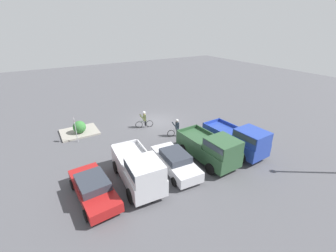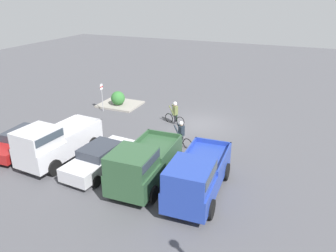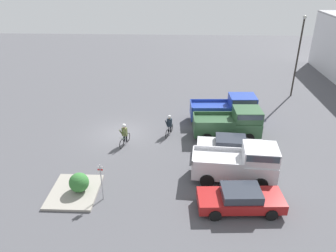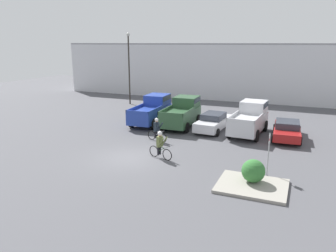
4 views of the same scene
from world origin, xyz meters
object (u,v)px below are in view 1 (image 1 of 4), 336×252
Objects in this scene: sedan_1 at (93,188)px; pickup_truck_0 at (239,139)px; pickup_truck_2 at (139,169)px; cyclist_1 at (177,127)px; shrub at (79,127)px; pickup_truck_1 at (211,148)px; sedan_0 at (175,161)px; fire_lane_sign at (75,127)px; cyclist_0 at (144,119)px.

pickup_truck_0 is at bearing 176.61° from sedan_1.
cyclist_1 is at bearing -141.51° from pickup_truck_2.
pickup_truck_0 is at bearing 178.18° from pickup_truck_2.
pickup_truck_1 is at bearing 126.95° from shrub.
pickup_truck_2 is (2.83, 0.24, 0.52)m from sedan_0.
fire_lane_sign is at bearing -57.12° from sedan_0.
fire_lane_sign is at bearing 70.70° from shrub.
cyclist_1 is 8.81m from fire_lane_sign.
sedan_1 is 2.02× the size of fire_lane_sign.
cyclist_1 is (-8.57, -4.22, 0.19)m from sedan_1.
sedan_0 is 2.77× the size of cyclist_1.
sedan_1 is (8.41, -0.61, -0.52)m from pickup_truck_1.
cyclist_0 is 6.37m from fire_lane_sign.
cyclist_1 is 1.48× the size of shrub.
pickup_truck_1 is 3.01× the size of cyclist_1.
cyclist_0 is 3.68m from cyclist_1.
pickup_truck_2 reaches higher than fire_lane_sign.
cyclist_0 is at bearing -132.54° from sedan_1.
pickup_truck_0 is 2.33× the size of fire_lane_sign.
pickup_truck_1 is 8.45m from sedan_1.
fire_lane_sign is (2.26, -8.11, 0.19)m from pickup_truck_2.
sedan_0 is 4.08× the size of shrub.
pickup_truck_2 is at bearing 62.57° from cyclist_0.
shrub is (4.57, -9.37, 0.02)m from sedan_0.
pickup_truck_0 is at bearing 135.92° from shrub.
sedan_1 is 4.10× the size of shrub.
fire_lane_sign reaches higher than pickup_truck_1.
cyclist_1 is at bearing -124.19° from sedan_0.
pickup_truck_0 reaches higher than sedan_0.
pickup_truck_2 reaches higher than sedan_1.
pickup_truck_1 is 12.30m from shrub.
sedan_0 is at bearing 116.01° from shrub.
pickup_truck_2 is 3.01× the size of cyclist_0.
pickup_truck_0 is at bearing 174.87° from sedan_0.
pickup_truck_0 reaches higher than shrub.
shrub is at bearing -79.73° from pickup_truck_2.
pickup_truck_2 is 9.77m from shrub.
fire_lane_sign is (8.07, -3.50, 0.55)m from cyclist_1.
sedan_0 is at bearing 55.81° from cyclist_1.
pickup_truck_1 is at bearing -1.05° from pickup_truck_0.
sedan_0 is at bearing -5.13° from pickup_truck_0.
sedan_0 is 7.73m from cyclist_0.
shrub is (7.39, -9.82, -0.47)m from pickup_truck_1.
sedan_0 is at bearing 80.68° from cyclist_0.
fire_lane_sign is (6.34, -0.25, 0.52)m from cyclist_0.
sedan_0 is at bearing -175.22° from pickup_truck_2.
sedan_1 is at bearing -4.17° from pickup_truck_1.
sedan_1 is at bearing 83.62° from shrub.
fire_lane_sign is at bearing -23.44° from cyclist_1.
pickup_truck_1 is at bearing 175.83° from sedan_1.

